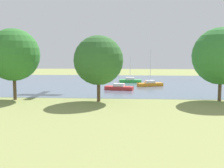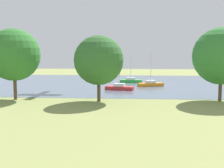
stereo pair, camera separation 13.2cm
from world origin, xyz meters
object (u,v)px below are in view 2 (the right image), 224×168
sailboat_orange (151,84)px  tree_west_near (222,56)px  tree_west_far (14,55)px  sailboat_green (131,80)px  tree_east_far (99,60)px  sailboat_red (119,87)px

sailboat_orange → tree_west_near: bearing=-62.9°
tree_west_far → sailboat_orange: bearing=40.6°
sailboat_orange → tree_west_far: bearing=-139.4°
sailboat_green → tree_west_near: size_ratio=0.58×
tree_east_far → tree_west_near: tree_west_near is taller
sailboat_green → tree_west_near: 25.36m
sailboat_orange → tree_east_far: tree_east_far is taller
sailboat_orange → sailboat_red: bearing=-134.6°
sailboat_orange → tree_west_near: 18.28m
sailboat_orange → sailboat_red: sailboat_orange is taller
sailboat_orange → tree_west_far: tree_west_far is taller
tree_west_far → sailboat_green: bearing=55.8°
sailboat_green → tree_east_far: tree_east_far is taller
tree_west_far → tree_east_far: 11.44m
sailboat_orange → sailboat_red: 8.05m
sailboat_green → tree_west_far: tree_west_far is taller
sailboat_green → tree_west_near: (11.77, -21.80, 5.41)m
tree_west_near → tree_east_far: bearing=-174.8°
tree_east_far → tree_west_near: (15.77, 1.44, 0.54)m
sailboat_red → sailboat_green: size_ratio=1.07×
sailboat_red → tree_west_near: tree_west_near is taller
tree_west_far → tree_east_far: tree_west_far is taller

